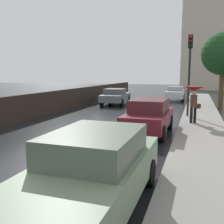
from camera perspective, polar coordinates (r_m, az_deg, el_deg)
The scene contains 9 objects.
sidewalk_strip at distance 5.28m, azimuth 20.66°, elevation -21.24°, with size 2.20×60.00×0.14m, color gray.
car_grey_near_kerb at distance 22.40m, azimuth 0.78°, elevation 3.51°, with size 2.11×4.43×1.37m.
car_green_mid_road at distance 5.13m, azimuth -4.25°, elevation -12.74°, with size 1.91×4.55×1.53m.
car_maroon_far_ahead at distance 11.61m, azimuth 8.11°, elevation -0.79°, with size 1.82×3.98×1.52m.
car_white_behind_camera at distance 26.61m, azimuth 13.68°, elevation 4.02°, with size 1.83×4.09×1.36m.
pedestrian_with_umbrella_near at distance 13.76m, azimuth 17.55°, elevation 3.89°, with size 1.05×1.05×1.86m.
traffic_light at distance 15.94m, azimuth 16.67°, elevation 10.69°, with size 0.26×0.39×4.69m.
street_tree_near at distance 21.37m, azimuth 23.19°, elevation 11.60°, with size 3.18×3.18×5.69m.
distant_tower at distance 48.08m, azimuth 21.58°, elevation 20.00°, with size 9.84×7.31×25.52m.
Camera 1 is at (4.78, -4.60, 2.64)m, focal length 41.73 mm.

